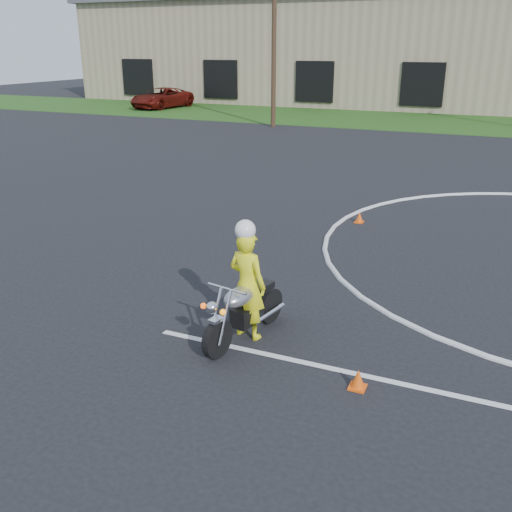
% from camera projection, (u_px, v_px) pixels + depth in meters
% --- Properties ---
extents(primary_motorcycle, '(0.85, 2.09, 1.11)m').
position_uv_depth(primary_motorcycle, '(244.00, 310.00, 9.37)').
color(primary_motorcycle, black).
rests_on(primary_motorcycle, ground).
extents(rider_primary_grp, '(0.76, 0.58, 2.06)m').
position_uv_depth(rider_primary_grp, '(247.00, 282.00, 9.33)').
color(rider_primary_grp, '#F3F319').
rests_on(rider_primary_grp, ground).
extents(pickup_grp, '(3.25, 5.78, 1.53)m').
position_uv_depth(pickup_grp, '(162.00, 98.00, 44.22)').
color(pickup_grp, '#580E0A').
rests_on(pickup_grp, ground).
extents(warehouse, '(41.00, 17.00, 8.30)m').
position_uv_depth(warehouse, '(322.00, 51.00, 50.28)').
color(warehouse, tan).
rests_on(warehouse, ground).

